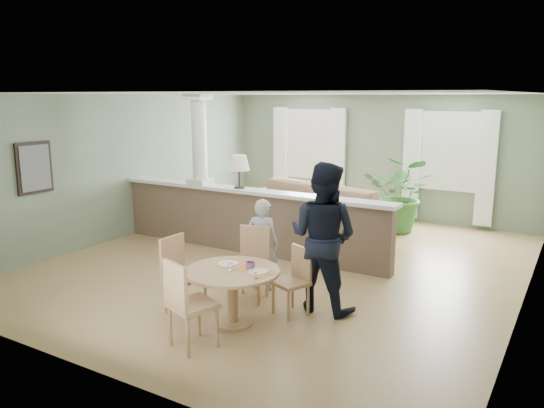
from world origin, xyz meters
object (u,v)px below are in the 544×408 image
Objects in this scene: chair_far_boy at (252,260)px; chair_near at (186,301)px; man_person at (323,237)px; chair_side at (180,271)px; child_person at (262,244)px; dining_table at (233,281)px; sofa at (303,211)px; houseplant at (401,194)px; chair_far_man at (295,277)px.

chair_far_boy is 1.61m from chair_near.
chair_side is at bearing 35.13° from man_person.
chair_near is 0.77× the size of child_person.
child_person reaches higher than dining_table.
chair_near reaches higher than chair_side.
chair_near is at bearing -61.86° from sofa.
chair_far_boy is at bearing -63.59° from chair_near.
child_person is at bearing 105.73° from dining_table.
chair_far_boy reaches higher than dining_table.
sofa is at bearing -138.86° from houseplant.
chair_near is at bearing -87.58° from chair_far_man.
sofa is 4.18m from dining_table.
chair_far_boy is 0.76m from chair_far_man.
chair_far_man is (0.14, -4.65, -0.30)m from houseplant.
chair_far_boy is 0.75× the size of child_person.
dining_table is at bearing 56.40° from man_person.
man_person reaches higher than chair_far_man.
chair_far_man is at bearing -48.86° from sofa.
sofa is 3.31m from chair_far_boy.
houseplant is at bearing 114.40° from chair_far_man.
man_person reaches higher than sofa.
chair_near is at bearing 68.62° from man_person.
chair_far_boy is at bearing 108.28° from dining_table.
chair_far_boy is 0.39m from child_person.
houseplant is 5.44m from chair_side.
dining_table is 1.25m from man_person.
dining_table is at bearing -93.48° from houseplant.
man_person is at bearing -54.68° from chair_side.
sofa reaches higher than chair_side.
houseplant is at bearing -9.56° from chair_side.
child_person reaches higher than chair_far_boy.
houseplant is (1.49, 1.30, 0.27)m from sofa.
houseplant is 4.17m from child_person.
houseplant reaches higher than sofa.
chair_side is 0.74× the size of child_person.
chair_far_boy is 0.98× the size of chair_near.
chair_far_boy is (-0.60, -4.49, -0.23)m from houseplant.
chair_far_boy reaches higher than chair_far_man.
chair_near is at bearing 89.18° from child_person.
chair_side is at bearing -101.97° from houseplant.
sofa is 2.21× the size of houseplant.
child_person is (-0.66, -4.12, -0.12)m from houseplant.
sofa is 4.91m from chair_near.
sofa is at bearing -58.04° from chair_near.
child_person reaches higher than chair_near.
sofa is 3.01× the size of dining_table.
man_person is (1.50, 0.97, 0.42)m from chair_side.
chair_near is 1.94m from man_person.
dining_table is at bearing -87.00° from chair_side.
houseplant reaches higher than child_person.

